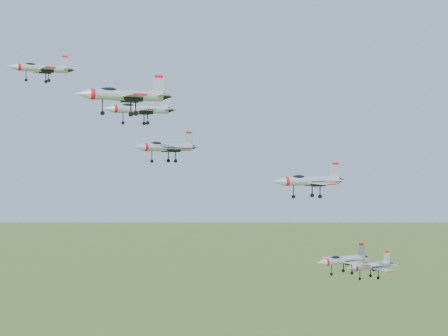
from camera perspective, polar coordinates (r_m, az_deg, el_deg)
jet_lead at (r=108.36m, az=-16.40°, el=8.75°), size 11.02×9.04×2.96m
jet_left_high at (r=94.65m, az=-7.79°, el=5.36°), size 11.26×9.37×3.01m
jet_right_high at (r=83.63m, az=-9.14°, el=6.62°), size 13.24×10.98×3.54m
jet_left_low at (r=107.03m, az=-5.34°, el=1.93°), size 12.85×10.72×3.44m
jet_right_low at (r=94.50m, az=7.81°, el=-1.15°), size 12.59×10.46×3.36m
jet_trail at (r=116.64m, az=10.81°, el=-8.24°), size 12.59×10.38×3.37m
jet_extra at (r=130.53m, az=13.21°, el=-8.72°), size 12.42×10.19×3.33m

